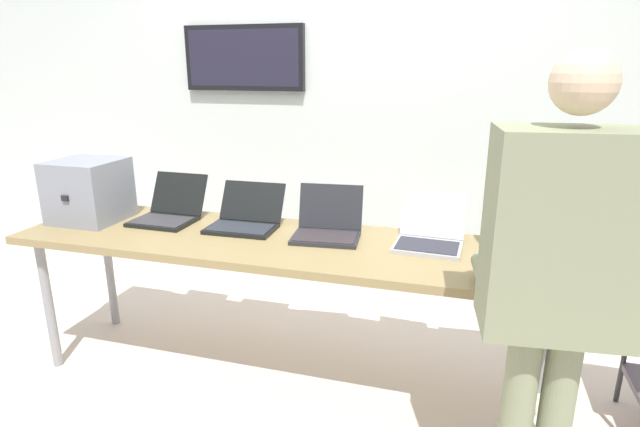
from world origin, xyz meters
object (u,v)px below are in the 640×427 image
(laptop_station_1, at_px, (245,218))
(person, at_px, (556,269))
(laptop_station_2, at_px, (328,225))
(laptop_station_3, at_px, (430,234))
(laptop_station_4, at_px, (527,244))
(laptop_station_0, at_px, (169,210))
(equipment_box, at_px, (89,190))
(workbench, at_px, (286,250))

(laptop_station_1, height_order, person, person)
(laptop_station_2, xyz_separation_m, laptop_station_3, (0.51, 0.01, -0.00))
(laptop_station_1, height_order, laptop_station_4, laptop_station_4)
(laptop_station_2, bearing_deg, laptop_station_1, 177.63)
(laptop_station_0, height_order, laptop_station_3, laptop_station_0)
(person, bearing_deg, laptop_station_0, 157.92)
(laptop_station_3, relative_size, laptop_station_4, 0.90)
(person, bearing_deg, laptop_station_2, 141.90)
(laptop_station_2, height_order, person, person)
(laptop_station_0, relative_size, laptop_station_4, 0.91)
(laptop_station_3, relative_size, person, 0.22)
(laptop_station_0, bearing_deg, laptop_station_4, -0.70)
(equipment_box, relative_size, laptop_station_3, 0.98)
(laptop_station_4, height_order, person, person)
(laptop_station_4, xyz_separation_m, person, (-0.01, -0.74, 0.17))
(workbench, distance_m, laptop_station_1, 0.33)
(laptop_station_1, xyz_separation_m, person, (1.41, -0.76, 0.17))
(laptop_station_1, bearing_deg, workbench, -26.24)
(equipment_box, xyz_separation_m, laptop_station_1, (0.89, 0.12, -0.12))
(laptop_station_4, bearing_deg, laptop_station_0, 179.30)
(workbench, bearing_deg, laptop_station_3, 10.88)
(equipment_box, distance_m, laptop_station_2, 1.36)
(equipment_box, relative_size, laptop_station_2, 0.99)
(equipment_box, bearing_deg, laptop_station_0, 15.70)
(laptop_station_2, xyz_separation_m, laptop_station_4, (0.95, -0.00, -0.00))
(person, bearing_deg, equipment_box, 164.38)
(laptop_station_0, bearing_deg, laptop_station_2, -1.25)
(equipment_box, xyz_separation_m, laptop_station_4, (2.30, 0.10, -0.12))
(workbench, xyz_separation_m, laptop_station_2, (0.18, 0.12, 0.11))
(equipment_box, height_order, laptop_station_4, equipment_box)
(workbench, distance_m, laptop_station_4, 1.14)
(laptop_station_0, relative_size, laptop_station_3, 1.00)
(laptop_station_0, distance_m, person, 2.03)
(workbench, height_order, person, person)
(laptop_station_1, relative_size, laptop_station_3, 1.00)
(laptop_station_1, bearing_deg, equipment_box, -172.48)
(equipment_box, distance_m, laptop_station_3, 1.87)
(person, bearing_deg, laptop_station_3, 119.93)
(laptop_station_2, bearing_deg, laptop_station_3, 1.65)
(laptop_station_2, distance_m, person, 1.21)
(equipment_box, relative_size, laptop_station_4, 0.88)
(laptop_station_2, bearing_deg, laptop_station_0, 178.75)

